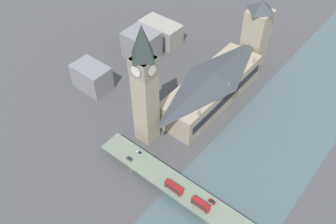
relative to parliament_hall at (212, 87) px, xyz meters
The scene contains 14 objects.
ground_plane 21.21m from the parliament_hall, 153.16° to the left, with size 600.00×600.00×0.00m, color #4C4C4F.
river_water 53.24m from the parliament_hall, behind, with size 59.11×360.00×0.30m, color #4C6066.
parliament_hall is the anchor object (origin of this frame).
clock_tower 61.14m from the parliament_hall, 77.10° to the left, with size 12.27×12.27×79.79m.
victoria_tower 55.66m from the parliament_hall, 89.94° to the right, with size 15.85×15.85×54.42m.
road_bridge 88.73m from the parliament_hall, 125.48° to the left, with size 150.22×13.82×6.26m.
double_decker_bus_mid 86.77m from the parliament_hall, 120.68° to the left, with size 10.53×2.49×4.84m.
double_decker_bus_rear 80.26m from the parliament_hall, 110.10° to the left, with size 10.80×2.63×4.92m.
car_northbound_lead 68.95m from the parliament_hall, 87.93° to the left, with size 4.54×1.78×1.39m.
car_northbound_mid 83.46m from the parliament_hall, 124.61° to the left, with size 4.11×1.79×1.32m.
car_northbound_tail 75.55m from the parliament_hall, 86.68° to the left, with size 3.82×1.76×1.38m.
city_block_west 82.71m from the parliament_hall, 29.96° to the left, with size 25.22×16.80×17.99m.
city_block_center 69.34m from the parliament_hall, ahead, with size 24.07×20.85×21.08m.
city_block_east 78.23m from the parliament_hall, 24.45° to the right, with size 32.58×17.92×16.13m.
Camera 1 is at (-78.06, 153.70, 176.02)m, focal length 40.00 mm.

